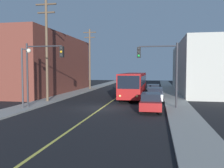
% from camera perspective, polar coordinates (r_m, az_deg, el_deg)
% --- Properties ---
extents(ground_plane, '(120.00, 120.00, 0.00)m').
position_cam_1_polar(ground_plane, '(23.19, -2.42, -5.71)').
color(ground_plane, black).
extents(sidewalk_left, '(2.50, 90.00, 0.15)m').
position_cam_1_polar(sidewalk_left, '(34.81, -10.35, -2.57)').
color(sidewalk_left, gray).
rests_on(sidewalk_left, ground).
extents(sidewalk_right, '(2.50, 90.00, 0.15)m').
position_cam_1_polar(sidewalk_right, '(32.57, 14.24, -3.03)').
color(sidewalk_right, gray).
rests_on(sidewalk_right, ground).
extents(lane_stripe_center, '(0.16, 60.00, 0.01)m').
position_cam_1_polar(lane_stripe_center, '(37.84, 2.74, -2.14)').
color(lane_stripe_center, '#D8CC4C').
rests_on(lane_stripe_center, ground).
extents(building_left_brick, '(10.00, 22.26, 9.01)m').
position_cam_1_polar(building_left_brick, '(40.70, -16.71, 4.45)').
color(building_left_brick, brown).
rests_on(building_left_brick, ground).
extents(building_right_warehouse, '(12.00, 25.27, 7.91)m').
position_cam_1_polar(building_right_warehouse, '(42.81, 23.27, 3.52)').
color(building_right_warehouse, '#B2B2A8').
rests_on(building_right_warehouse, ground).
extents(city_bus, '(2.61, 12.17, 3.20)m').
position_cam_1_polar(city_bus, '(31.26, 5.16, 0.00)').
color(city_bus, maroon).
rests_on(city_bus, ground).
extents(parked_car_red, '(1.86, 4.42, 1.62)m').
position_cam_1_polar(parked_car_red, '(21.53, 9.17, -4.20)').
color(parked_car_red, maroon).
rests_on(parked_car_red, ground).
extents(parked_car_white, '(1.88, 4.43, 1.62)m').
position_cam_1_polar(parked_car_white, '(28.10, 10.16, -2.42)').
color(parked_car_white, silver).
rests_on(parked_car_white, ground).
extents(parked_car_black, '(1.84, 4.41, 1.62)m').
position_cam_1_polar(parked_car_black, '(33.80, 9.72, -1.43)').
color(parked_car_black, black).
rests_on(parked_car_black, ground).
extents(utility_pole_near, '(2.40, 0.28, 11.32)m').
position_cam_1_polar(utility_pole_near, '(28.12, -15.19, 8.72)').
color(utility_pole_near, brown).
rests_on(utility_pole_near, sidewalk_left).
extents(utility_pole_mid, '(2.40, 0.28, 10.89)m').
position_cam_1_polar(utility_pole_mid, '(44.62, -5.27, 6.54)').
color(utility_pole_mid, brown).
rests_on(utility_pole_mid, sidewalk_left).
extents(traffic_signal_left_corner, '(3.75, 0.48, 6.00)m').
position_cam_1_polar(traffic_signal_left_corner, '(23.53, -16.18, 4.81)').
color(traffic_signal_left_corner, '#2D2D33').
rests_on(traffic_signal_left_corner, sidewalk_left).
extents(traffic_signal_right_corner, '(3.75, 0.48, 6.00)m').
position_cam_1_polar(traffic_signal_right_corner, '(22.96, 11.25, 4.91)').
color(traffic_signal_right_corner, '#2D2D33').
rests_on(traffic_signal_right_corner, sidewalk_right).
extents(street_lamp_left, '(0.98, 0.40, 5.50)m').
position_cam_1_polar(street_lamp_left, '(23.60, -19.99, 3.37)').
color(street_lamp_left, '#38383D').
rests_on(street_lamp_left, sidewalk_left).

